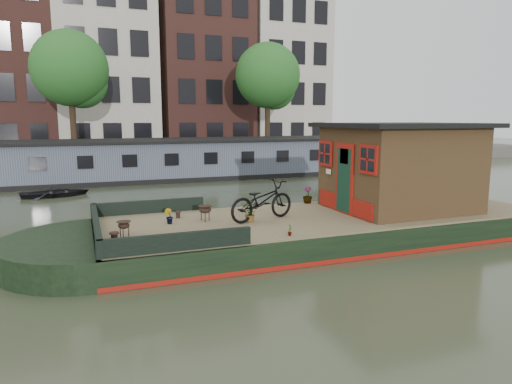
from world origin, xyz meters
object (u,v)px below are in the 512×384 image
object	(u,v)px
cabin	(399,166)
dinghy	(55,189)
bicycle	(262,201)
brazier_rear	(205,213)
brazier_front	(124,229)

from	to	relation	value
cabin	dinghy	xyz separation A→B (m)	(-9.43, 10.02, -1.60)
cabin	bicycle	world-z (taller)	cabin
cabin	bicycle	size ratio (longest dim) A/B	2.11
brazier_rear	cabin	bearing A→B (deg)	-4.58
brazier_front	dinghy	xyz separation A→B (m)	(-1.87, 10.50, -0.55)
bicycle	dinghy	world-z (taller)	bicycle
cabin	dinghy	bearing A→B (deg)	133.26
cabin	brazier_front	distance (m)	7.64
bicycle	dinghy	size ratio (longest dim) A/B	0.71
brazier_rear	dinghy	xyz separation A→B (m)	(-3.92, 9.58, -0.57)
brazier_front	cabin	bearing A→B (deg)	3.60
cabin	brazier_front	bearing A→B (deg)	-176.40
cabin	brazier_rear	world-z (taller)	cabin
brazier_rear	dinghy	world-z (taller)	brazier_rear
brazier_rear	dinghy	size ratio (longest dim) A/B	0.15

